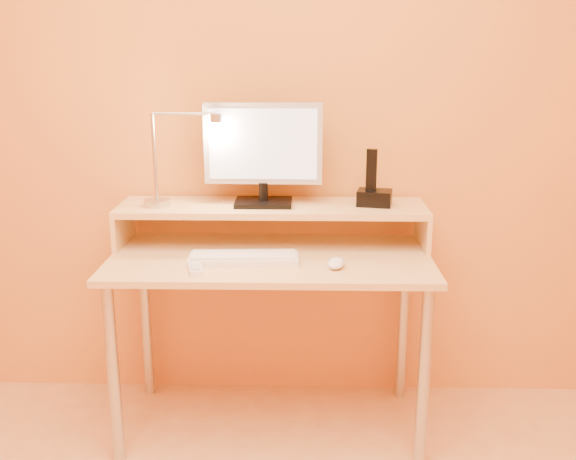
{
  "coord_description": "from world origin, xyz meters",
  "views": [
    {
      "loc": [
        0.12,
        -1.17,
        1.47
      ],
      "look_at": [
        0.07,
        1.13,
        0.83
      ],
      "focal_mm": 40.97,
      "sensor_mm": 36.0,
      "label": 1
    }
  ],
  "objects_px": {
    "phone_dock": "(374,198)",
    "keyboard": "(244,259)",
    "lamp_base": "(157,203)",
    "remote_control": "(195,267)",
    "monitor_panel": "(263,144)",
    "mouse": "(336,263)"
  },
  "relations": [
    {
      "from": "monitor_panel",
      "to": "phone_dock",
      "type": "height_order",
      "value": "monitor_panel"
    },
    {
      "from": "phone_dock",
      "to": "remote_control",
      "type": "bearing_deg",
      "value": -142.72
    },
    {
      "from": "mouse",
      "to": "lamp_base",
      "type": "bearing_deg",
      "value": 170.89
    },
    {
      "from": "keyboard",
      "to": "monitor_panel",
      "type": "bearing_deg",
      "value": 73.41
    },
    {
      "from": "lamp_base",
      "to": "monitor_panel",
      "type": "bearing_deg",
      "value": 5.54
    },
    {
      "from": "keyboard",
      "to": "mouse",
      "type": "relative_size",
      "value": 3.87
    },
    {
      "from": "mouse",
      "to": "remote_control",
      "type": "height_order",
      "value": "mouse"
    },
    {
      "from": "monitor_panel",
      "to": "mouse",
      "type": "bearing_deg",
      "value": -46.27
    },
    {
      "from": "phone_dock",
      "to": "keyboard",
      "type": "distance_m",
      "value": 0.57
    },
    {
      "from": "lamp_base",
      "to": "keyboard",
      "type": "xyz_separation_m",
      "value": [
        0.35,
        -0.2,
        -0.16
      ]
    },
    {
      "from": "lamp_base",
      "to": "keyboard",
      "type": "distance_m",
      "value": 0.44
    },
    {
      "from": "phone_dock",
      "to": "remote_control",
      "type": "xyz_separation_m",
      "value": [
        -0.66,
        -0.32,
        -0.18
      ]
    },
    {
      "from": "lamp_base",
      "to": "mouse",
      "type": "xyz_separation_m",
      "value": [
        0.69,
        -0.26,
        -0.16
      ]
    },
    {
      "from": "phone_dock",
      "to": "remote_control",
      "type": "distance_m",
      "value": 0.75
    },
    {
      "from": "monitor_panel",
      "to": "remote_control",
      "type": "xyz_separation_m",
      "value": [
        -0.22,
        -0.33,
        -0.39
      ]
    },
    {
      "from": "mouse",
      "to": "remote_control",
      "type": "relative_size",
      "value": 0.64
    },
    {
      "from": "phone_dock",
      "to": "keyboard",
      "type": "bearing_deg",
      "value": -143.62
    },
    {
      "from": "monitor_panel",
      "to": "lamp_base",
      "type": "relative_size",
      "value": 4.54
    },
    {
      "from": "lamp_base",
      "to": "mouse",
      "type": "height_order",
      "value": "lamp_base"
    },
    {
      "from": "lamp_base",
      "to": "phone_dock",
      "type": "relative_size",
      "value": 0.77
    },
    {
      "from": "lamp_base",
      "to": "phone_dock",
      "type": "height_order",
      "value": "phone_dock"
    },
    {
      "from": "remote_control",
      "to": "mouse",
      "type": "bearing_deg",
      "value": -8.3
    }
  ]
}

